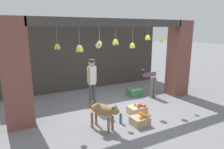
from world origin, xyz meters
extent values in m
plane|color=slate|center=(0.00, 0.00, 0.00)|extent=(60.00, 60.00, 0.00)
cube|color=#38332D|center=(0.00, 2.78, 1.45)|extent=(7.06, 0.12, 2.89)
cube|color=brown|center=(-2.88, 0.30, 1.45)|extent=(0.70, 0.60, 2.89)
cube|color=brown|center=(2.88, 0.30, 1.45)|extent=(0.70, 0.60, 2.89)
cube|color=#3D3833|center=(0.00, 0.12, 2.77)|extent=(5.16, 0.24, 0.24)
cylinder|color=#B2AD99|center=(-1.83, 0.07, 2.42)|extent=(0.01, 0.01, 0.46)
ellipsoid|color=gold|center=(-1.79, 0.07, 2.12)|extent=(0.11, 0.06, 0.17)
ellipsoid|color=gold|center=(-1.81, 0.11, 2.12)|extent=(0.08, 0.11, 0.17)
ellipsoid|color=gold|center=(-1.86, 0.10, 2.12)|extent=(0.10, 0.09, 0.17)
ellipsoid|color=gold|center=(-1.86, 0.05, 2.12)|extent=(0.10, 0.09, 0.17)
ellipsoid|color=gold|center=(-1.81, 0.03, 2.12)|extent=(0.08, 0.11, 0.17)
cylinder|color=#B2AD99|center=(-1.20, 0.09, 2.39)|extent=(0.01, 0.01, 0.52)
ellipsoid|color=yellow|center=(-1.15, 0.09, 2.04)|extent=(0.14, 0.08, 0.22)
ellipsoid|color=yellow|center=(-1.17, 0.13, 2.04)|extent=(0.12, 0.13, 0.23)
ellipsoid|color=yellow|center=(-1.21, 0.14, 2.04)|extent=(0.09, 0.14, 0.22)
ellipsoid|color=yellow|center=(-1.25, 0.11, 2.04)|extent=(0.14, 0.11, 0.23)
ellipsoid|color=yellow|center=(-1.25, 0.06, 2.04)|extent=(0.14, 0.11, 0.23)
ellipsoid|color=yellow|center=(-1.21, 0.03, 2.04)|extent=(0.09, 0.14, 0.22)
ellipsoid|color=yellow|center=(-1.17, 0.04, 2.04)|extent=(0.12, 0.13, 0.23)
cylinder|color=#B2AD99|center=(-0.56, 0.13, 2.45)|extent=(0.01, 0.01, 0.41)
ellipsoid|color=yellow|center=(-0.52, 0.13, 2.17)|extent=(0.11, 0.06, 0.16)
ellipsoid|color=yellow|center=(-0.56, 0.17, 2.17)|extent=(0.06, 0.11, 0.16)
ellipsoid|color=yellow|center=(-0.60, 0.13, 2.17)|extent=(0.11, 0.06, 0.16)
ellipsoid|color=yellow|center=(-0.56, 0.09, 2.17)|extent=(0.06, 0.11, 0.16)
cylinder|color=#B2AD99|center=(-0.01, 0.15, 2.46)|extent=(0.01, 0.01, 0.38)
ellipsoid|color=gold|center=(0.04, 0.15, 2.18)|extent=(0.13, 0.07, 0.21)
ellipsoid|color=gold|center=(0.01, 0.20, 2.18)|extent=(0.09, 0.13, 0.21)
ellipsoid|color=gold|center=(-0.05, 0.18, 2.18)|extent=(0.13, 0.11, 0.22)
ellipsoid|color=gold|center=(-0.05, 0.12, 2.18)|extent=(0.13, 0.11, 0.22)
ellipsoid|color=gold|center=(0.01, 0.10, 2.18)|extent=(0.09, 0.13, 0.21)
cylinder|color=#B2AD99|center=(0.60, 0.13, 2.40)|extent=(0.01, 0.01, 0.51)
ellipsoid|color=yellow|center=(0.65, 0.13, 2.05)|extent=(0.13, 0.07, 0.20)
ellipsoid|color=yellow|center=(0.63, 0.18, 2.05)|extent=(0.10, 0.12, 0.21)
ellipsoid|color=yellow|center=(0.58, 0.18, 2.05)|extent=(0.10, 0.12, 0.21)
ellipsoid|color=yellow|center=(0.56, 0.13, 2.05)|extent=(0.13, 0.07, 0.20)
ellipsoid|color=yellow|center=(0.58, 0.09, 2.05)|extent=(0.10, 0.12, 0.21)
ellipsoid|color=yellow|center=(0.63, 0.09, 2.05)|extent=(0.10, 0.12, 0.21)
cylinder|color=#B2AD99|center=(1.20, 0.10, 2.52)|extent=(0.01, 0.01, 0.27)
ellipsoid|color=yellow|center=(1.24, 0.10, 2.30)|extent=(0.12, 0.07, 0.19)
ellipsoid|color=yellow|center=(1.23, 0.14, 2.30)|extent=(0.10, 0.11, 0.20)
ellipsoid|color=yellow|center=(1.19, 0.14, 2.30)|extent=(0.08, 0.12, 0.19)
ellipsoid|color=yellow|center=(1.16, 0.12, 2.30)|extent=(0.12, 0.09, 0.19)
ellipsoid|color=yellow|center=(1.16, 0.08, 2.30)|extent=(0.12, 0.09, 0.19)
ellipsoid|color=yellow|center=(1.19, 0.05, 2.30)|extent=(0.08, 0.12, 0.19)
ellipsoid|color=yellow|center=(1.23, 0.06, 2.30)|extent=(0.10, 0.11, 0.20)
cylinder|color=#B2AD99|center=(1.80, 0.10, 2.46)|extent=(0.01, 0.01, 0.39)
ellipsoid|color=yellow|center=(1.84, 0.10, 2.19)|extent=(0.10, 0.06, 0.16)
ellipsoid|color=yellow|center=(1.80, 0.14, 2.19)|extent=(0.06, 0.10, 0.16)
ellipsoid|color=yellow|center=(1.76, 0.10, 2.19)|extent=(0.10, 0.06, 0.16)
ellipsoid|color=yellow|center=(1.80, 0.06, 2.19)|extent=(0.06, 0.10, 0.16)
ellipsoid|color=olive|center=(-1.00, -0.92, 0.54)|extent=(0.58, 0.78, 0.29)
cylinder|color=olive|center=(-0.80, -1.13, 0.21)|extent=(0.07, 0.07, 0.41)
cylinder|color=olive|center=(-0.95, -1.21, 0.21)|extent=(0.07, 0.07, 0.41)
cylinder|color=olive|center=(-1.05, -0.64, 0.21)|extent=(0.07, 0.07, 0.41)
cylinder|color=olive|center=(-1.20, -0.71, 0.21)|extent=(0.07, 0.07, 0.41)
ellipsoid|color=olive|center=(-0.82, -1.28, 0.61)|extent=(0.29, 0.32, 0.20)
cone|color=brown|center=(-0.77, -1.25, 0.71)|extent=(0.06, 0.06, 0.08)
cone|color=brown|center=(-0.87, -1.30, 0.71)|extent=(0.06, 0.06, 0.08)
cylinder|color=olive|center=(-1.18, -0.56, 0.57)|extent=(0.14, 0.22, 0.29)
cylinder|color=#424247|center=(-0.58, 0.59, 0.40)|extent=(0.11, 0.11, 0.80)
cylinder|color=#424247|center=(-0.72, 0.58, 0.40)|extent=(0.11, 0.11, 0.80)
cube|color=silver|center=(-0.65, 0.58, 1.10)|extent=(0.22, 0.19, 0.60)
cylinder|color=tan|center=(-0.51, 0.60, 1.14)|extent=(0.06, 0.06, 0.53)
cylinder|color=tan|center=(-0.79, 0.57, 1.14)|extent=(0.06, 0.06, 0.53)
sphere|color=tan|center=(-0.65, 0.58, 1.51)|extent=(0.21, 0.21, 0.21)
cylinder|color=#2D2D2D|center=(-0.65, 0.58, 1.60)|extent=(0.21, 0.21, 0.07)
cube|color=#2D2D2D|center=(-0.64, 0.48, 1.56)|extent=(0.19, 0.13, 0.01)
cylinder|color=#6B665B|center=(1.71, 0.40, 0.39)|extent=(0.11, 0.11, 0.78)
cylinder|color=#6B665B|center=(1.85, 0.40, 0.39)|extent=(0.11, 0.11, 0.78)
cube|color=#754760|center=(1.77, 0.66, 0.85)|extent=(0.23, 0.58, 0.31)
sphere|color=black|center=(1.77, 1.03, 0.92)|extent=(0.19, 0.19, 0.19)
cube|color=tan|center=(0.01, -1.21, 0.11)|extent=(0.46, 0.41, 0.23)
sphere|color=orange|center=(0.16, -1.28, 0.27)|extent=(0.09, 0.09, 0.09)
sphere|color=orange|center=(0.13, -1.13, 0.27)|extent=(0.09, 0.09, 0.09)
sphere|color=orange|center=(-0.03, -1.30, 0.27)|extent=(0.09, 0.09, 0.09)
sphere|color=orange|center=(0.05, -1.22, 0.27)|extent=(0.09, 0.09, 0.09)
sphere|color=orange|center=(0.08, -1.19, 0.27)|extent=(0.09, 0.09, 0.09)
sphere|color=orange|center=(0.11, -1.08, 0.27)|extent=(0.09, 0.09, 0.09)
sphere|color=orange|center=(0.18, -1.33, 0.27)|extent=(0.09, 0.09, 0.09)
cube|color=tan|center=(0.39, -0.54, 0.11)|extent=(0.55, 0.41, 0.23)
sphere|color=red|center=(0.45, -0.53, 0.27)|extent=(0.09, 0.09, 0.09)
sphere|color=#99B238|center=(0.55, -0.51, 0.27)|extent=(0.09, 0.09, 0.09)
sphere|color=red|center=(0.35, -0.65, 0.27)|extent=(0.09, 0.09, 0.09)
sphere|color=#99B238|center=(0.36, -0.45, 0.27)|extent=(0.09, 0.09, 0.09)
sphere|color=red|center=(0.57, -0.67, 0.27)|extent=(0.09, 0.09, 0.09)
sphere|color=red|center=(0.49, -0.63, 0.27)|extent=(0.09, 0.09, 0.09)
cube|color=#387A42|center=(1.25, 0.91, 0.15)|extent=(0.50, 0.42, 0.29)
cylinder|color=#2D60AD|center=(-0.41, -0.88, 0.13)|extent=(0.08, 0.08, 0.26)
cylinder|color=black|center=(-0.41, -0.88, 0.28)|extent=(0.04, 0.04, 0.03)
cylinder|color=black|center=(0.54, 2.71, 1.88)|extent=(0.29, 0.01, 0.29)
cylinder|color=white|center=(0.54, 2.70, 1.88)|extent=(0.27, 0.02, 0.27)
cube|color=black|center=(0.54, 2.68, 1.91)|extent=(0.01, 0.01, 0.08)
cube|color=black|center=(0.58, 2.68, 1.88)|extent=(0.10, 0.01, 0.01)
camera|label=1|loc=(-3.04, -5.32, 2.59)|focal=32.00mm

